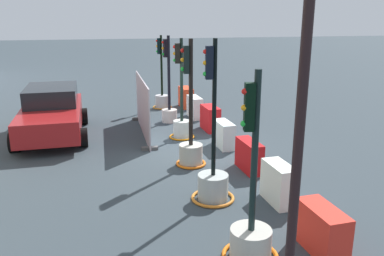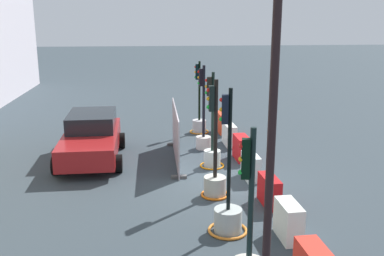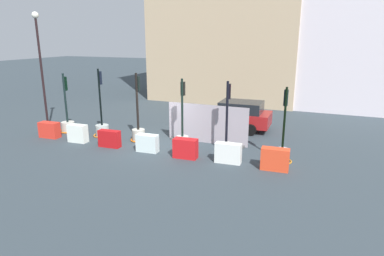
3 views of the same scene
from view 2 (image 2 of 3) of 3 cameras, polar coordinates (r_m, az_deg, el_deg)
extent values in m
plane|color=#323D44|center=(14.38, 3.49, -6.63)|extent=(120.00, 120.00, 0.00)
cylinder|color=black|center=(8.36, 7.58, -8.85)|extent=(0.11, 0.11, 2.68)
cube|color=black|center=(8.04, 6.89, -3.93)|extent=(0.18, 0.18, 0.74)
sphere|color=red|center=(7.93, 6.33, -2.29)|extent=(0.10, 0.10, 0.10)
sphere|color=orange|center=(8.01, 6.28, -3.99)|extent=(0.10, 0.10, 0.10)
sphere|color=green|center=(8.09, 6.23, -5.66)|extent=(0.10, 0.10, 0.10)
cylinder|color=#A9B2AF|center=(11.07, 4.61, -11.70)|extent=(0.68, 0.68, 0.59)
cylinder|color=black|center=(10.41, 4.81, -2.91)|extent=(0.09, 0.09, 2.95)
cube|color=black|center=(10.13, 4.26, 2.40)|extent=(0.17, 0.17, 0.67)
sphere|color=red|center=(10.06, 3.78, 3.63)|extent=(0.10, 0.10, 0.10)
sphere|color=orange|center=(10.10, 3.76, 2.38)|extent=(0.10, 0.10, 0.10)
sphere|color=green|center=(10.15, 3.74, 1.14)|extent=(0.10, 0.10, 0.10)
torus|color=orange|center=(11.19, 4.59, -12.90)|extent=(0.98, 0.98, 0.07)
cylinder|color=#B1B2A5|center=(13.08, 2.95, -7.47)|extent=(0.64, 0.64, 0.58)
cylinder|color=black|center=(12.54, 3.05, -0.20)|extent=(0.11, 0.11, 2.84)
cube|color=black|center=(12.33, 2.52, 3.78)|extent=(0.18, 0.14, 0.71)
sphere|color=red|center=(12.28, 2.12, 4.86)|extent=(0.11, 0.11, 0.11)
sphere|color=orange|center=(12.32, 2.11, 3.78)|extent=(0.11, 0.11, 0.11)
sphere|color=green|center=(12.37, 2.10, 2.70)|extent=(0.11, 0.11, 0.11)
torus|color=orange|center=(13.17, 2.93, -8.49)|extent=(0.83, 0.83, 0.07)
cylinder|color=silver|center=(15.49, 2.60, -3.91)|extent=(0.58, 0.58, 0.58)
cylinder|color=black|center=(15.05, 2.67, 2.05)|extent=(0.10, 0.10, 2.71)
cube|color=black|center=(14.85, 2.21, 5.34)|extent=(0.18, 0.18, 0.63)
sphere|color=red|center=(14.80, 1.86, 6.13)|extent=(0.11, 0.11, 0.11)
sphere|color=orange|center=(14.83, 1.85, 5.33)|extent=(0.11, 0.11, 0.11)
sphere|color=green|center=(14.86, 1.85, 4.53)|extent=(0.11, 0.11, 0.11)
torus|color=orange|center=(15.57, 2.59, -4.82)|extent=(0.85, 0.85, 0.05)
cylinder|color=beige|center=(17.50, 1.47, -1.88)|extent=(0.59, 0.59, 0.48)
cylinder|color=black|center=(17.11, 1.51, 3.38)|extent=(0.11, 0.11, 2.79)
cube|color=black|center=(16.97, 1.13, 6.48)|extent=(0.18, 0.16, 0.66)
sphere|color=red|center=(16.95, 0.87, 7.22)|extent=(0.10, 0.10, 0.10)
sphere|color=orange|center=(16.98, 0.86, 6.49)|extent=(0.10, 0.10, 0.10)
sphere|color=green|center=(17.01, 0.86, 5.76)|extent=(0.10, 0.10, 0.10)
cylinder|color=silver|center=(19.88, 0.93, 0.24)|extent=(0.60, 0.60, 0.56)
cylinder|color=black|center=(19.55, 0.95, 4.75)|extent=(0.09, 0.09, 2.61)
cube|color=black|center=(19.39, 0.65, 7.19)|extent=(0.17, 0.15, 0.67)
sphere|color=red|center=(19.34, 0.43, 7.84)|extent=(0.09, 0.09, 0.09)
sphere|color=orange|center=(19.37, 0.43, 7.19)|extent=(0.09, 0.09, 0.09)
sphere|color=green|center=(19.40, 0.43, 6.54)|extent=(0.09, 0.09, 0.09)
torus|color=orange|center=(19.94, 0.93, -0.47)|extent=(0.86, 0.86, 0.05)
cube|color=white|center=(10.91, 12.25, -11.56)|extent=(0.99, 0.48, 0.89)
cube|color=#B61215|center=(12.63, 9.87, -7.92)|extent=(1.07, 0.45, 0.81)
cube|color=silver|center=(14.44, 7.53, -4.93)|extent=(1.03, 0.47, 0.81)
cube|color=red|center=(16.25, 6.39, -2.57)|extent=(1.06, 0.51, 0.87)
cube|color=white|center=(18.00, 4.80, -0.85)|extent=(1.11, 0.45, 0.85)
cube|color=#E24121|center=(19.84, 4.00, 0.67)|extent=(1.11, 0.51, 0.89)
cube|color=maroon|center=(16.44, -12.78, -1.80)|extent=(4.58, 2.02, 0.72)
cube|color=black|center=(16.89, -12.68, 0.93)|extent=(2.34, 1.73, 0.59)
cylinder|color=black|center=(15.13, -9.45, -4.50)|extent=(0.62, 0.30, 0.61)
cylinder|color=black|center=(15.37, -16.97, -4.64)|extent=(0.62, 0.30, 0.61)
cylinder|color=black|center=(17.80, -9.04, -1.57)|extent=(0.62, 0.30, 0.61)
cylinder|color=black|center=(18.01, -15.44, -1.73)|extent=(0.62, 0.30, 0.61)
cylinder|color=black|center=(6.50, 9.96, -5.00)|extent=(0.12, 0.12, 6.07)
cube|color=#A299A3|center=(15.94, -2.10, -0.85)|extent=(4.12, 0.04, 1.92)
cube|color=#4C4C4C|center=(14.46, -1.68, -6.28)|extent=(0.16, 0.50, 0.10)
cube|color=#4C4C4C|center=(17.97, -2.38, -2.09)|extent=(0.16, 0.50, 0.10)
camera|label=1|loc=(2.31, -18.17, -17.15)|focal=37.27mm
camera|label=3|loc=(25.99, 33.04, 12.06)|focal=31.24mm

